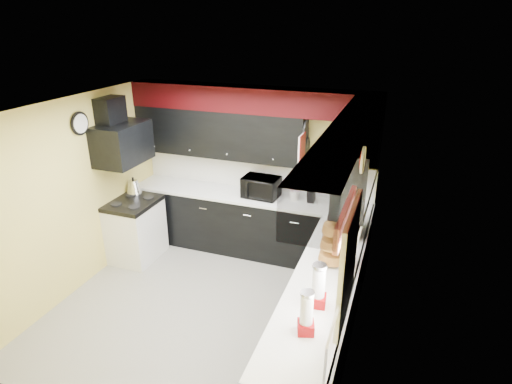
% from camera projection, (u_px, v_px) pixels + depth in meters
% --- Properties ---
extents(ground, '(3.60, 3.60, 0.00)m').
position_uv_depth(ground, '(207.00, 306.00, 5.40)').
color(ground, gray).
rests_on(ground, ground).
extents(wall_back, '(3.60, 0.06, 2.50)m').
position_uv_depth(wall_back, '(255.00, 169.00, 6.48)').
color(wall_back, '#E0C666').
rests_on(wall_back, ground).
extents(wall_right, '(0.06, 3.60, 2.50)m').
position_uv_depth(wall_right, '(361.00, 244.00, 4.35)').
color(wall_right, '#E0C666').
rests_on(wall_right, ground).
extents(wall_left, '(0.06, 3.60, 2.50)m').
position_uv_depth(wall_left, '(75.00, 197.00, 5.48)').
color(wall_left, '#E0C666').
rests_on(wall_left, ground).
extents(ceiling, '(3.60, 3.60, 0.06)m').
position_uv_depth(ceiling, '(196.00, 109.00, 4.44)').
color(ceiling, white).
rests_on(ceiling, wall_back).
extents(cab_back, '(3.60, 0.60, 0.90)m').
position_uv_depth(cab_back, '(248.00, 224.00, 6.53)').
color(cab_back, black).
rests_on(cab_back, ground).
extents(cab_right, '(0.60, 3.00, 0.90)m').
position_uv_depth(cab_right, '(321.00, 319.00, 4.49)').
color(cab_right, black).
rests_on(cab_right, ground).
extents(counter_back, '(3.62, 0.64, 0.04)m').
position_uv_depth(counter_back, '(248.00, 196.00, 6.35)').
color(counter_back, white).
rests_on(counter_back, cab_back).
extents(counter_right, '(0.64, 3.02, 0.04)m').
position_uv_depth(counter_right, '(324.00, 281.00, 4.31)').
color(counter_right, white).
rests_on(counter_right, cab_right).
extents(splash_back, '(3.60, 0.02, 0.50)m').
position_uv_depth(splash_back, '(255.00, 172.00, 6.50)').
color(splash_back, white).
rests_on(splash_back, counter_back).
extents(splash_right, '(0.02, 3.60, 0.50)m').
position_uv_depth(splash_right, '(359.00, 249.00, 4.38)').
color(splash_right, white).
rests_on(splash_right, counter_right).
extents(upper_back, '(2.60, 0.35, 0.70)m').
position_uv_depth(upper_back, '(219.00, 133.00, 6.27)').
color(upper_back, black).
rests_on(upper_back, wall_back).
extents(upper_right, '(0.35, 1.80, 0.70)m').
position_uv_depth(upper_right, '(359.00, 164.00, 4.98)').
color(upper_right, black).
rests_on(upper_right, wall_right).
extents(soffit_back, '(3.60, 0.36, 0.35)m').
position_uv_depth(soffit_back, '(250.00, 99.00, 5.91)').
color(soffit_back, black).
rests_on(soffit_back, wall_back).
extents(soffit_right, '(0.36, 3.24, 0.35)m').
position_uv_depth(soffit_right, '(349.00, 145.00, 3.84)').
color(soffit_right, black).
rests_on(soffit_right, wall_right).
extents(stove, '(0.60, 0.75, 0.86)m').
position_uv_depth(stove, '(136.00, 231.00, 6.35)').
color(stove, white).
rests_on(stove, ground).
extents(cooktop, '(0.62, 0.77, 0.06)m').
position_uv_depth(cooktop, '(133.00, 203.00, 6.18)').
color(cooktop, black).
rests_on(cooktop, stove).
extents(hood, '(0.50, 0.78, 0.55)m').
position_uv_depth(hood, '(122.00, 143.00, 5.85)').
color(hood, black).
rests_on(hood, wall_left).
extents(hood_duct, '(0.24, 0.40, 0.40)m').
position_uv_depth(hood_duct, '(111.00, 112.00, 5.73)').
color(hood_duct, black).
rests_on(hood_duct, wall_left).
extents(window, '(0.03, 0.86, 0.96)m').
position_uv_depth(window, '(348.00, 262.00, 3.46)').
color(window, white).
rests_on(window, wall_right).
extents(valance, '(0.04, 0.88, 0.20)m').
position_uv_depth(valance, '(345.00, 217.00, 3.33)').
color(valance, red).
rests_on(valance, wall_right).
extents(pan_top, '(0.03, 0.22, 0.40)m').
position_uv_depth(pan_top, '(306.00, 128.00, 5.72)').
color(pan_top, black).
rests_on(pan_top, upper_back).
extents(pan_mid, '(0.03, 0.28, 0.46)m').
position_uv_depth(pan_mid, '(303.00, 149.00, 5.70)').
color(pan_mid, black).
rests_on(pan_mid, upper_back).
extents(pan_low, '(0.03, 0.24, 0.42)m').
position_uv_depth(pan_low, '(307.00, 146.00, 5.94)').
color(pan_low, black).
rests_on(pan_low, upper_back).
extents(cut_board, '(0.03, 0.26, 0.35)m').
position_uv_depth(cut_board, '(302.00, 148.00, 5.58)').
color(cut_board, white).
rests_on(cut_board, upper_back).
extents(baskets, '(0.27, 0.27, 0.50)m').
position_uv_depth(baskets, '(334.00, 243.00, 4.51)').
color(baskets, brown).
rests_on(baskets, upper_right).
extents(clock, '(0.03, 0.30, 0.30)m').
position_uv_depth(clock, '(80.00, 123.00, 5.34)').
color(clock, black).
rests_on(clock, wall_left).
extents(deco_plate, '(0.03, 0.24, 0.24)m').
position_uv_depth(deco_plate, '(363.00, 160.00, 3.68)').
color(deco_plate, white).
rests_on(deco_plate, wall_right).
extents(toaster_oven, '(0.54, 0.46, 0.30)m').
position_uv_depth(toaster_oven, '(261.00, 187.00, 6.21)').
color(toaster_oven, black).
rests_on(toaster_oven, counter_back).
extents(microwave, '(0.38, 0.53, 0.28)m').
position_uv_depth(microwave, '(346.00, 220.00, 5.23)').
color(microwave, black).
rests_on(microwave, counter_right).
extents(utensil_crock, '(0.17, 0.17, 0.14)m').
position_uv_depth(utensil_crock, '(294.00, 196.00, 6.13)').
color(utensil_crock, white).
rests_on(utensil_crock, counter_back).
extents(knife_block, '(0.10, 0.13, 0.21)m').
position_uv_depth(knife_block, '(311.00, 196.00, 6.04)').
color(knife_block, black).
rests_on(knife_block, counter_back).
extents(kettle, '(0.30, 0.30, 0.21)m').
position_uv_depth(kettle, '(134.00, 187.00, 6.41)').
color(kettle, '#AEAEB2').
rests_on(kettle, cooktop).
extents(dispenser_a, '(0.17, 0.17, 0.41)m').
position_uv_depth(dispenser_a, '(318.00, 286.00, 3.85)').
color(dispenser_a, maroon).
rests_on(dispenser_a, counter_right).
extents(dispenser_b, '(0.17, 0.17, 0.37)m').
position_uv_depth(dispenser_b, '(306.00, 314.00, 3.52)').
color(dispenser_b, '#5D180A').
rests_on(dispenser_b, counter_right).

